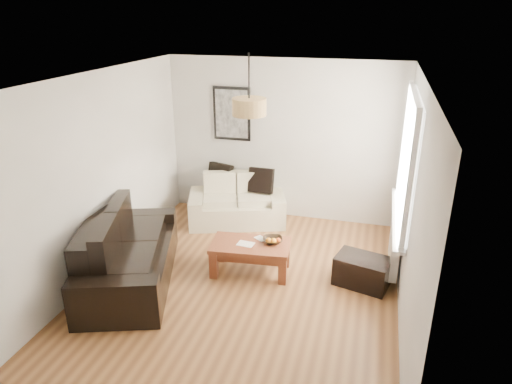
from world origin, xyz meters
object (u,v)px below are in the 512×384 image
(coffee_table, at_px, (251,258))
(sofa_leather, at_px, (129,251))
(loveseat_cream, at_px, (237,200))
(ottoman, at_px, (362,271))

(coffee_table, bearing_deg, sofa_leather, -156.63)
(loveseat_cream, distance_m, coffee_table, 1.59)
(loveseat_cream, bearing_deg, ottoman, -51.69)
(loveseat_cream, xyz_separation_m, ottoman, (2.10, -1.36, -0.19))
(loveseat_cream, distance_m, sofa_leather, 2.21)
(sofa_leather, height_order, ottoman, sofa_leather)
(loveseat_cream, relative_size, coffee_table, 1.48)
(sofa_leather, distance_m, ottoman, 2.98)
(coffee_table, bearing_deg, ottoman, 3.42)
(sofa_leather, bearing_deg, coffee_table, -85.65)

